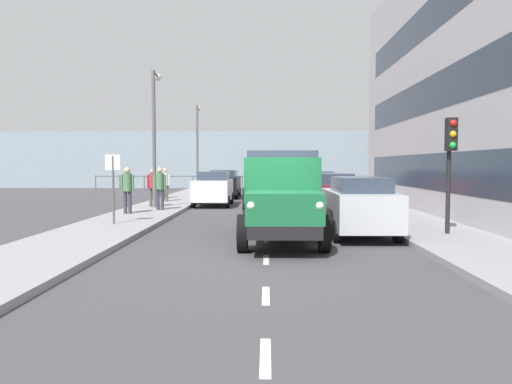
% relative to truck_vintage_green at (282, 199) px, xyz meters
% --- Properties ---
extents(ground_plane, '(80.00, 80.00, 0.00)m').
position_rel_truck_vintage_green_xyz_m(ground_plane, '(0.41, -7.64, -1.18)').
color(ground_plane, '#423F44').
extents(sidewalk_left, '(2.70, 39.77, 0.15)m').
position_rel_truck_vintage_green_xyz_m(sidewalk_left, '(-4.57, -7.64, -1.10)').
color(sidewalk_left, gray).
rests_on(sidewalk_left, ground_plane).
extents(sidewalk_right, '(2.70, 39.77, 0.15)m').
position_rel_truck_vintage_green_xyz_m(sidewalk_right, '(5.38, -7.64, -1.10)').
color(sidewalk_right, gray).
rests_on(sidewalk_right, ground_plane).
extents(road_centreline_markings, '(0.12, 36.53, 0.01)m').
position_rel_truck_vintage_green_xyz_m(road_centreline_markings, '(0.41, -7.97, -1.17)').
color(road_centreline_markings, silver).
rests_on(road_centreline_markings, ground_plane).
extents(sea_horizon, '(80.00, 0.80, 5.00)m').
position_rel_truck_vintage_green_xyz_m(sea_horizon, '(0.41, -30.52, 1.32)').
color(sea_horizon, '#84939E').
rests_on(sea_horizon, ground_plane).
extents(seawall_railing, '(28.08, 0.08, 1.20)m').
position_rel_truck_vintage_green_xyz_m(seawall_railing, '(0.41, -26.92, -0.26)').
color(seawall_railing, '#4C5156').
rests_on(seawall_railing, ground_plane).
extents(truck_vintage_green, '(2.17, 5.64, 2.43)m').
position_rel_truck_vintage_green_xyz_m(truck_vintage_green, '(0.00, 0.00, 0.00)').
color(truck_vintage_green, black).
rests_on(truck_vintage_green, ground_plane).
extents(car_silver_kerbside_near, '(1.80, 4.09, 1.72)m').
position_rel_truck_vintage_green_xyz_m(car_silver_kerbside_near, '(-2.27, -1.36, -0.28)').
color(car_silver_kerbside_near, '#B7BABF').
rests_on(car_silver_kerbside_near, ground_plane).
extents(car_maroon_kerbside_1, '(1.81, 4.58, 1.72)m').
position_rel_truck_vintage_green_xyz_m(car_maroon_kerbside_1, '(-2.27, -7.36, -0.28)').
color(car_maroon_kerbside_1, maroon).
rests_on(car_maroon_kerbside_1, ground_plane).
extents(car_red_kerbside_2, '(1.93, 4.33, 1.72)m').
position_rel_truck_vintage_green_xyz_m(car_red_kerbside_2, '(-2.27, -13.33, -0.28)').
color(car_red_kerbside_2, '#B21E1E').
rests_on(car_red_kerbside_2, ground_plane).
extents(car_navy_kerbside_3, '(1.88, 4.18, 1.72)m').
position_rel_truck_vintage_green_xyz_m(car_navy_kerbside_3, '(-2.27, -18.64, -0.28)').
color(car_navy_kerbside_3, navy).
rests_on(car_navy_kerbside_3, ground_plane).
extents(car_white_oppositeside_0, '(1.83, 3.90, 1.72)m').
position_rel_truck_vintage_green_xyz_m(car_white_oppositeside_0, '(3.08, -11.72, -0.28)').
color(car_white_oppositeside_0, white).
rests_on(car_white_oppositeside_0, ground_plane).
extents(car_black_oppositeside_1, '(1.93, 4.57, 1.72)m').
position_rel_truck_vintage_green_xyz_m(car_black_oppositeside_1, '(3.08, -17.94, -0.28)').
color(car_black_oppositeside_1, black).
rests_on(car_black_oppositeside_1, ground_plane).
extents(pedestrian_couple_a, '(0.53, 0.34, 1.82)m').
position_rel_truck_vintage_green_xyz_m(pedestrian_couple_a, '(5.86, -6.23, 0.05)').
color(pedestrian_couple_a, '#383342').
rests_on(pedestrian_couple_a, sidewalk_right).
extents(pedestrian_couple_b, '(0.53, 0.34, 1.81)m').
position_rel_truck_vintage_green_xyz_m(pedestrian_couple_b, '(4.93, -7.84, 0.04)').
color(pedestrian_couple_b, '#383342').
rests_on(pedestrian_couple_b, sidewalk_right).
extents(pedestrian_by_lamp, '(0.53, 0.34, 1.73)m').
position_rel_truck_vintage_green_xyz_m(pedestrian_by_lamp, '(5.64, -9.53, -0.01)').
color(pedestrian_by_lamp, '#4C473D').
rests_on(pedestrian_by_lamp, sidewalk_right).
extents(pedestrian_in_dark_coat, '(0.53, 0.34, 1.74)m').
position_rel_truck_vintage_green_xyz_m(pedestrian_in_dark_coat, '(5.72, -12.70, -0.00)').
color(pedestrian_in_dark_coat, '#4C473D').
rests_on(pedestrian_in_dark_coat, sidewalk_right).
extents(pedestrian_with_bag, '(0.53, 0.34, 1.62)m').
position_rel_truck_vintage_green_xyz_m(pedestrian_with_bag, '(6.30, -15.04, -0.08)').
color(pedestrian_with_bag, '#4C473D').
rests_on(pedestrian_with_bag, sidewalk_right).
extents(traffic_light_near, '(0.28, 0.41, 3.20)m').
position_rel_truck_vintage_green_xyz_m(traffic_light_near, '(-4.65, -0.79, 1.29)').
color(traffic_light_near, black).
rests_on(traffic_light_near, sidewalk_left).
extents(lamp_post_promenade, '(0.32, 1.14, 6.11)m').
position_rel_truck_vintage_green_xyz_m(lamp_post_promenade, '(5.42, -9.15, 2.63)').
color(lamp_post_promenade, '#59595B').
rests_on(lamp_post_promenade, sidewalk_right).
extents(lamp_post_far, '(0.32, 1.14, 6.09)m').
position_rel_truck_vintage_green_xyz_m(lamp_post_far, '(5.30, -21.86, 2.62)').
color(lamp_post_far, '#59595B').
rests_on(lamp_post_far, sidewalk_right).
extents(street_sign, '(0.50, 0.07, 2.25)m').
position_rel_truck_vintage_green_xyz_m(street_sign, '(5.38, -2.96, 0.50)').
color(street_sign, '#4C4C4C').
rests_on(street_sign, sidewalk_right).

